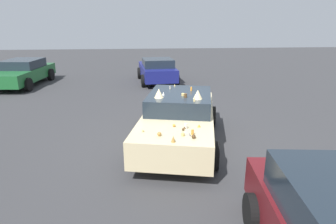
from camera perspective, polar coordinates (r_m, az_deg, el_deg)
ground_plane at (r=8.22m, az=2.09°, el=-5.94°), size 60.00×60.00×0.00m
art_car_decorated at (r=8.02m, az=2.18°, el=-1.18°), size 4.91×2.82×1.59m
parked_sedan_behind_left at (r=16.29m, az=-2.15°, el=8.22°), size 4.05×2.19×1.34m
parked_sedan_near_right at (r=17.33m, az=-26.61°, el=6.97°), size 4.75×2.40×1.33m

